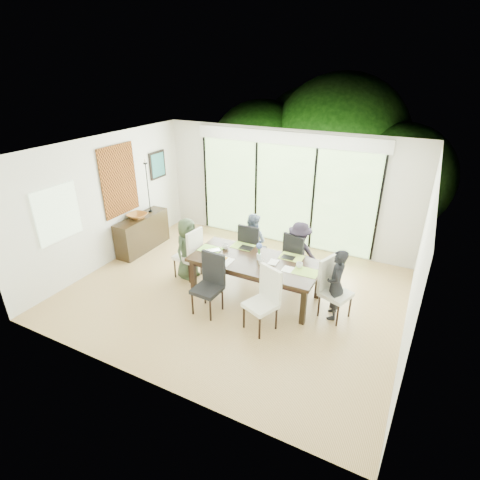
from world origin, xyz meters
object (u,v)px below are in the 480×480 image
at_px(cup_c, 299,265).
at_px(sideboard, 143,233).
at_px(chair_left_end, 187,252).
at_px(laptop, 212,252).
at_px(person_far_left, 252,243).
at_px(bowl, 137,216).
at_px(chair_far_right, 299,256).
at_px(chair_right_end, 336,290).
at_px(cup_b, 261,262).
at_px(person_left_end, 188,248).
at_px(cup_a, 225,247).
at_px(chair_far_left, 253,246).
at_px(chair_near_right, 260,301).
at_px(person_right_end, 336,285).
at_px(table_top, 255,261).
at_px(person_far_right, 299,253).
at_px(chair_near_left, 207,285).
at_px(vase, 259,257).

relative_size(cup_c, sideboard, 0.08).
distance_m(chair_left_end, laptop, 0.69).
xyz_separation_m(person_far_left, bowl, (-2.69, -0.36, 0.23)).
distance_m(chair_left_end, chair_far_right, 2.22).
bearing_deg(chair_far_right, sideboard, 20.23).
distance_m(chair_right_end, cup_c, 0.75).
height_order(cup_b, cup_c, cup_c).
xyz_separation_m(chair_left_end, person_far_left, (1.05, 0.83, 0.09)).
height_order(person_left_end, laptop, person_left_end).
height_order(person_far_left, cup_a, person_far_left).
distance_m(chair_far_left, bowl, 2.73).
xyz_separation_m(cup_b, sideboard, (-3.29, 0.67, -0.37)).
height_order(chair_near_right, person_right_end, person_right_end).
bearing_deg(table_top, person_far_right, 56.47).
distance_m(chair_right_end, bowl, 4.67).
height_order(chair_left_end, chair_near_left, same).
relative_size(chair_far_right, sideboard, 0.75).
xyz_separation_m(chair_left_end, laptop, (0.65, -0.10, 0.21)).
height_order(laptop, sideboard, sideboard).
relative_size(chair_left_end, chair_far_right, 1.00).
bearing_deg(person_far_right, bowl, 5.08).
bearing_deg(cup_b, person_right_end, 4.30).
bearing_deg(person_right_end, chair_near_left, -78.75).
xyz_separation_m(person_far_right, laptop, (-1.40, -0.93, 0.12)).
distance_m(laptop, sideboard, 2.41).
bearing_deg(chair_far_left, person_far_right, 177.95).
relative_size(table_top, chair_right_end, 2.18).
height_order(laptop, bowl, bowl).
height_order(chair_right_end, bowl, chair_right_end).
bearing_deg(chair_near_right, chair_far_left, 141.07).
bearing_deg(person_far_right, person_right_end, 137.73).
distance_m(table_top, chair_far_right, 1.03).
height_order(person_right_end, bowl, person_right_end).
xyz_separation_m(chair_far_left, bowl, (-2.69, -0.38, 0.32)).
height_order(person_left_end, sideboard, person_left_end).
bearing_deg(chair_far_right, cup_c, 124.30).
relative_size(chair_far_right, cup_a, 8.87).
bearing_deg(chair_near_right, chair_left_end, 178.65).
xyz_separation_m(chair_right_end, person_left_end, (-2.98, 0.00, 0.09)).
relative_size(chair_right_end, chair_far_left, 1.00).
distance_m(table_top, chair_near_right, 1.02).
distance_m(person_left_end, laptop, 0.65).
bearing_deg(person_right_end, vase, -104.48).
xyz_separation_m(person_right_end, vase, (-1.43, 0.05, 0.16)).
distance_m(chair_near_right, cup_c, 1.04).
xyz_separation_m(laptop, cup_c, (1.65, 0.20, 0.03)).
bearing_deg(vase, sideboard, 170.76).
distance_m(laptop, bowl, 2.36).
bearing_deg(table_top, chair_far_right, 57.09).
distance_m(chair_right_end, laptop, 2.36).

